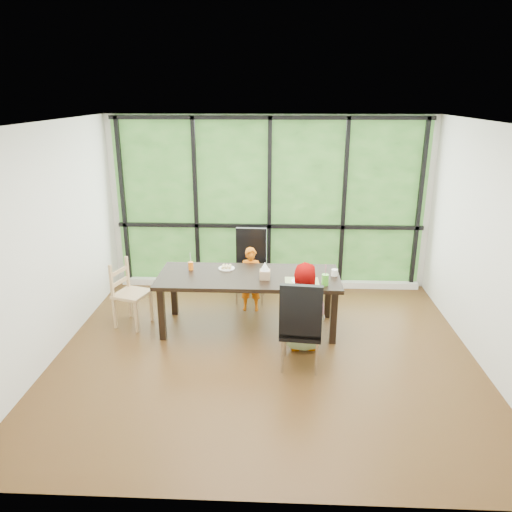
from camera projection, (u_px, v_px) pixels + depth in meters
The scene contains 23 objects.
ground at pixel (265, 353), 5.86m from camera, with size 5.00×5.00×0.00m, color black.
back_wall at pixel (269, 204), 7.55m from camera, with size 5.00×5.00×0.00m, color silver.
foliage_backdrop at pixel (269, 204), 7.53m from camera, with size 4.80×0.02×2.65m, color #284F1E.
window_mullions at pixel (269, 204), 7.50m from camera, with size 4.80×0.06×2.65m, color black, non-canonical shape.
window_sill at pixel (269, 283), 7.88m from camera, with size 4.80×0.12×0.10m, color silver.
dining_table at pixel (249, 302), 6.39m from camera, with size 2.35×0.95×0.75m, color black.
chair_window_leather at pixel (250, 266), 7.19m from camera, with size 0.46×0.46×1.08m, color black.
chair_interior_leather at pixel (301, 323), 5.43m from camera, with size 0.46×0.46×1.08m, color black.
chair_end_beech at pixel (132, 294), 6.44m from camera, with size 0.42×0.40×0.90m, color tan.
child_toddler at pixel (251, 279), 6.89m from camera, with size 0.34×0.22×0.94m, color #D05B06.
child_older at pixel (304, 307), 5.80m from camera, with size 0.54×0.35×1.11m, color slate.
placemat at pixel (302, 282), 6.04m from camera, with size 0.42×0.31×0.01m, color tan.
plate_far at pixel (227, 268), 6.49m from camera, with size 0.22×0.22×0.01m, color white.
plate_near at pixel (302, 281), 6.04m from camera, with size 0.26×0.26×0.02m, color white.
orange_cup at pixel (191, 266), 6.44m from camera, with size 0.07×0.07×0.11m, color orange.
green_cup at pixel (325, 280), 5.93m from camera, with size 0.09×0.09×0.14m, color #53C632.
white_mug at pixel (335, 273), 6.23m from camera, with size 0.09×0.09×0.09m, color white.
tissue_box at pixel (265, 275), 6.13m from camera, with size 0.13×0.13×0.11m, color tan.
crepe_rolls_far at pixel (227, 267), 6.48m from camera, with size 0.15×0.12×0.04m, color tan, non-canonical shape.
crepe_rolls_near at pixel (302, 279), 6.03m from camera, with size 0.10×0.12×0.04m, color tan, non-canonical shape.
straw_white at pixel (191, 259), 6.41m from camera, with size 0.01×0.01×0.20m, color white.
straw_pink at pixel (325, 271), 5.89m from camera, with size 0.01×0.01×0.20m, color pink.
tissue at pixel (265, 266), 6.09m from camera, with size 0.12×0.12×0.11m, color white.
Camera 1 is at (0.12, -5.17, 3.00)m, focal length 33.90 mm.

